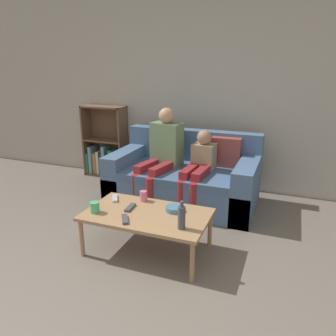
{
  "coord_description": "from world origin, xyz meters",
  "views": [
    {
      "loc": [
        1.06,
        -1.47,
        1.66
      ],
      "look_at": [
        -0.1,
        1.54,
        0.63
      ],
      "focal_mm": 35.0,
      "sensor_mm": 36.0,
      "label": 1
    }
  ],
  "objects_px": {
    "cup_far": "(95,207)",
    "coffee_table": "(147,216)",
    "tv_remote_2": "(115,198)",
    "cup_near": "(143,196)",
    "snack_bowl": "(174,209)",
    "couch": "(185,179)",
    "bookshelf": "(106,150)",
    "person_adult": "(163,150)",
    "bottle": "(182,217)",
    "person_child": "(199,165)",
    "tv_remote_1": "(130,208)",
    "tv_remote_0": "(125,219)"
  },
  "relations": [
    {
      "from": "person_adult",
      "to": "cup_far",
      "type": "height_order",
      "value": "person_adult"
    },
    {
      "from": "couch",
      "to": "tv_remote_2",
      "type": "relative_size",
      "value": 10.32
    },
    {
      "from": "person_adult",
      "to": "cup_near",
      "type": "height_order",
      "value": "person_adult"
    },
    {
      "from": "snack_bowl",
      "to": "tv_remote_1",
      "type": "bearing_deg",
      "value": -166.02
    },
    {
      "from": "person_child",
      "to": "tv_remote_1",
      "type": "relative_size",
      "value": 5.33
    },
    {
      "from": "cup_near",
      "to": "cup_far",
      "type": "distance_m",
      "value": 0.49
    },
    {
      "from": "snack_bowl",
      "to": "tv_remote_2",
      "type": "bearing_deg",
      "value": 176.3
    },
    {
      "from": "person_adult",
      "to": "bottle",
      "type": "height_order",
      "value": "person_adult"
    },
    {
      "from": "tv_remote_0",
      "to": "tv_remote_2",
      "type": "height_order",
      "value": "same"
    },
    {
      "from": "couch",
      "to": "person_adult",
      "type": "xyz_separation_m",
      "value": [
        -0.26,
        -0.09,
        0.38
      ]
    },
    {
      "from": "person_child",
      "to": "tv_remote_1",
      "type": "xyz_separation_m",
      "value": [
        -0.36,
        -1.05,
        -0.14
      ]
    },
    {
      "from": "cup_near",
      "to": "couch",
      "type": "bearing_deg",
      "value": 84.22
    },
    {
      "from": "coffee_table",
      "to": "tv_remote_2",
      "type": "bearing_deg",
      "value": 158.12
    },
    {
      "from": "cup_far",
      "to": "couch",
      "type": "bearing_deg",
      "value": 73.98
    },
    {
      "from": "couch",
      "to": "tv_remote_0",
      "type": "height_order",
      "value": "couch"
    },
    {
      "from": "snack_bowl",
      "to": "bottle",
      "type": "height_order",
      "value": "bottle"
    },
    {
      "from": "tv_remote_1",
      "to": "person_child",
      "type": "bearing_deg",
      "value": 66.78
    },
    {
      "from": "person_child",
      "to": "snack_bowl",
      "type": "height_order",
      "value": "person_child"
    },
    {
      "from": "couch",
      "to": "bottle",
      "type": "xyz_separation_m",
      "value": [
        0.43,
        -1.39,
        0.2
      ]
    },
    {
      "from": "tv_remote_0",
      "to": "tv_remote_2",
      "type": "bearing_deg",
      "value": 98.26
    },
    {
      "from": "couch",
      "to": "cup_near",
      "type": "bearing_deg",
      "value": -95.78
    },
    {
      "from": "bookshelf",
      "to": "person_adult",
      "type": "xyz_separation_m",
      "value": [
        1.19,
        -0.64,
        0.28
      ]
    },
    {
      "from": "couch",
      "to": "bookshelf",
      "type": "xyz_separation_m",
      "value": [
        -1.45,
        0.54,
        0.1
      ]
    },
    {
      "from": "couch",
      "to": "person_child",
      "type": "xyz_separation_m",
      "value": [
        0.22,
        -0.15,
        0.25
      ]
    },
    {
      "from": "bookshelf",
      "to": "tv_remote_1",
      "type": "distance_m",
      "value": 2.18
    },
    {
      "from": "cup_near",
      "to": "tv_remote_2",
      "type": "distance_m",
      "value": 0.29
    },
    {
      "from": "tv_remote_0",
      "to": "bottle",
      "type": "distance_m",
      "value": 0.51
    },
    {
      "from": "couch",
      "to": "person_child",
      "type": "height_order",
      "value": "person_child"
    },
    {
      "from": "coffee_table",
      "to": "bottle",
      "type": "xyz_separation_m",
      "value": [
        0.38,
        -0.16,
        0.14
      ]
    },
    {
      "from": "bottle",
      "to": "snack_bowl",
      "type": "bearing_deg",
      "value": 120.23
    },
    {
      "from": "cup_far",
      "to": "bottle",
      "type": "xyz_separation_m",
      "value": [
        0.82,
        -0.01,
        0.05
      ]
    },
    {
      "from": "cup_near",
      "to": "snack_bowl",
      "type": "distance_m",
      "value": 0.38
    },
    {
      "from": "bookshelf",
      "to": "coffee_table",
      "type": "height_order",
      "value": "bookshelf"
    },
    {
      "from": "person_adult",
      "to": "tv_remote_2",
      "type": "xyz_separation_m",
      "value": [
        -0.12,
        -0.96,
        -0.27
      ]
    },
    {
      "from": "tv_remote_0",
      "to": "tv_remote_1",
      "type": "distance_m",
      "value": 0.24
    },
    {
      "from": "cup_far",
      "to": "coffee_table",
      "type": "bearing_deg",
      "value": 19.02
    },
    {
      "from": "person_child",
      "to": "cup_near",
      "type": "relative_size",
      "value": 9.12
    },
    {
      "from": "tv_remote_2",
      "to": "couch",
      "type": "bearing_deg",
      "value": 38.83
    },
    {
      "from": "cup_near",
      "to": "bottle",
      "type": "height_order",
      "value": "bottle"
    },
    {
      "from": "cup_near",
      "to": "snack_bowl",
      "type": "relative_size",
      "value": 0.63
    },
    {
      "from": "cup_far",
      "to": "snack_bowl",
      "type": "relative_size",
      "value": 0.62
    },
    {
      "from": "cup_far",
      "to": "bottle",
      "type": "relative_size",
      "value": 0.41
    },
    {
      "from": "tv_remote_0",
      "to": "snack_bowl",
      "type": "relative_size",
      "value": 1.05
    },
    {
      "from": "coffee_table",
      "to": "tv_remote_0",
      "type": "height_order",
      "value": "tv_remote_0"
    },
    {
      "from": "bookshelf",
      "to": "snack_bowl",
      "type": "relative_size",
      "value": 6.61
    },
    {
      "from": "bookshelf",
      "to": "cup_far",
      "type": "relative_size",
      "value": 10.74
    },
    {
      "from": "tv_remote_2",
      "to": "snack_bowl",
      "type": "distance_m",
      "value": 0.64
    },
    {
      "from": "tv_remote_1",
      "to": "tv_remote_2",
      "type": "height_order",
      "value": "same"
    },
    {
      "from": "person_child",
      "to": "tv_remote_1",
      "type": "height_order",
      "value": "person_child"
    },
    {
      "from": "coffee_table",
      "to": "tv_remote_2",
      "type": "height_order",
      "value": "tv_remote_2"
    }
  ]
}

